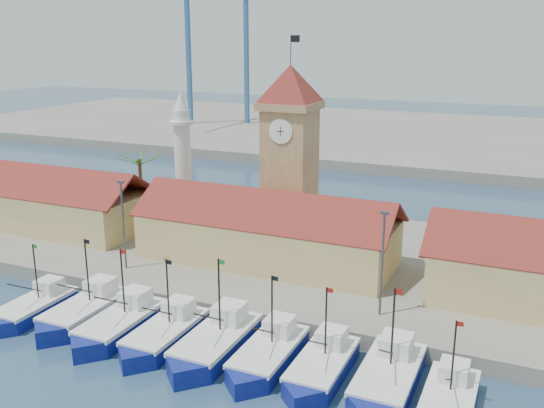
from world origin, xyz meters
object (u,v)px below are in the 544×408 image
at_px(boat_4, 214,345).
at_px(minaret, 183,157).
at_px(clock_tower, 290,151).
at_px(boat_0, 32,309).

relative_size(boat_4, minaret, 0.66).
relative_size(boat_4, clock_tower, 0.47).
height_order(boat_0, minaret, minaret).
distance_m(boat_0, clock_tower, 30.26).
distance_m(boat_4, minaret, 32.33).
relative_size(boat_0, clock_tower, 0.40).
xyz_separation_m(boat_4, clock_tower, (-3.25, 23.15, 11.12)).
bearing_deg(boat_4, clock_tower, 97.99).
xyz_separation_m(boat_0, minaret, (-0.23, 25.89, 9.01)).
bearing_deg(boat_0, boat_4, 2.33).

